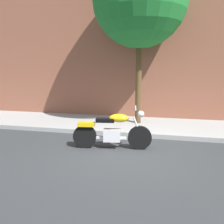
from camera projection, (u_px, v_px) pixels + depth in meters
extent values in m
plane|color=#303335|center=(128.00, 153.00, 6.19)|extent=(60.00, 60.00, 0.00)
cube|color=#9C9C9C|center=(142.00, 126.00, 8.92)|extent=(21.11, 2.71, 0.14)
cube|color=brown|center=(149.00, 1.00, 9.67)|extent=(21.11, 0.50, 9.44)
cylinder|color=black|center=(140.00, 138.00, 6.48)|extent=(0.64, 0.21, 0.63)
cylinder|color=black|center=(85.00, 136.00, 6.60)|extent=(0.64, 0.21, 0.63)
cube|color=silver|center=(112.00, 135.00, 6.53)|extent=(0.48, 0.34, 0.32)
cube|color=silver|center=(112.00, 138.00, 6.55)|extent=(1.31, 0.28, 0.06)
ellipsoid|color=yellow|center=(119.00, 118.00, 6.44)|extent=(0.55, 0.34, 0.22)
cube|color=black|center=(105.00, 120.00, 6.48)|extent=(0.51, 0.31, 0.10)
cube|color=yellow|center=(86.00, 124.00, 6.54)|extent=(0.47, 0.31, 0.10)
cylinder|color=silver|center=(138.00, 127.00, 6.44)|extent=(0.28, 0.09, 0.58)
cylinder|color=silver|center=(136.00, 108.00, 6.36)|extent=(0.14, 0.70, 0.04)
sphere|color=silver|center=(141.00, 114.00, 6.37)|extent=(0.17, 0.17, 0.17)
cylinder|color=silver|center=(103.00, 137.00, 6.73)|extent=(0.80, 0.21, 0.09)
cylinder|color=#513B21|center=(139.00, 78.00, 8.83)|extent=(0.21, 0.21, 3.53)
sphere|color=#207830|center=(140.00, 0.00, 8.37)|extent=(3.25, 3.25, 3.25)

